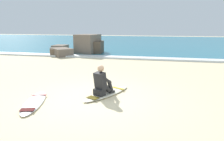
% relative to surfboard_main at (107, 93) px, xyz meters
% --- Properties ---
extents(ground_plane, '(80.00, 80.00, 0.00)m').
position_rel_surfboard_main_xyz_m(ground_plane, '(-0.25, -0.50, -0.04)').
color(ground_plane, beige).
extents(sea, '(80.00, 28.00, 0.10)m').
position_rel_surfboard_main_xyz_m(sea, '(-0.25, 21.59, 0.01)').
color(sea, teal).
rests_on(sea, ground).
extents(breaking_foam, '(80.00, 0.90, 0.11)m').
position_rel_surfboard_main_xyz_m(breaking_foam, '(-0.25, 7.89, 0.02)').
color(breaking_foam, white).
rests_on(breaking_foam, ground).
extents(surfboard_main, '(1.37, 2.17, 0.08)m').
position_rel_surfboard_main_xyz_m(surfboard_main, '(0.00, 0.00, 0.00)').
color(surfboard_main, '#EFE5C6').
rests_on(surfboard_main, ground).
extents(surfer_seated, '(0.61, 0.77, 0.95)m').
position_rel_surfboard_main_xyz_m(surfer_seated, '(-0.11, -0.24, 0.40)').
color(surfer_seated, '#232326').
rests_on(surfer_seated, surfboard_main).
extents(surfboard_spare_near, '(1.14, 2.15, 0.08)m').
position_rel_surfboard_main_xyz_m(surfboard_spare_near, '(-1.86, -1.30, 0.00)').
color(surfboard_spare_near, white).
rests_on(surfboard_spare_near, ground).
extents(rock_outcrop_distant, '(4.06, 3.49, 1.51)m').
position_rel_surfboard_main_xyz_m(rock_outcrop_distant, '(-4.41, 9.27, 0.52)').
color(rock_outcrop_distant, '#756656').
rests_on(rock_outcrop_distant, ground).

